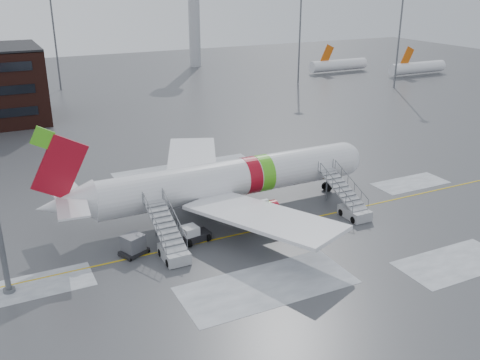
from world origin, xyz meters
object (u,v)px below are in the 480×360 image
airstair_fwd (350,205)px  uld_container (134,246)px  pushback_tug (193,235)px  airstair_aft (171,245)px  airliner (223,181)px

airstair_fwd → uld_container: bearing=175.8°
pushback_tug → uld_container: size_ratio=1.09×
airstair_aft → pushback_tug: bearing=30.9°
airstair_fwd → airstair_aft: bearing=180.0°
airstair_fwd → airstair_aft: same height
airstair_fwd → uld_container: airstair_fwd is taller
airstair_aft → pushback_tug: 3.16m
airstair_aft → airliner: bearing=39.3°
airstair_fwd → airliner: bearing=149.8°
uld_container → pushback_tug: bearing=-0.3°
airliner → uld_container: size_ratio=12.85×
airstair_fwd → uld_container: size_ratio=2.82×
airstair_aft → uld_container: bearing=150.3°
pushback_tug → uld_container: (-5.56, 0.03, 0.16)m
airliner → uld_container: airliner is taller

